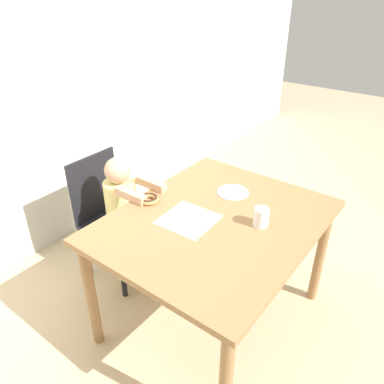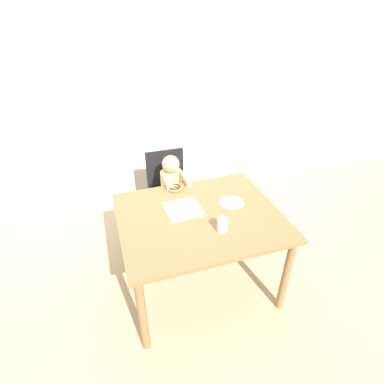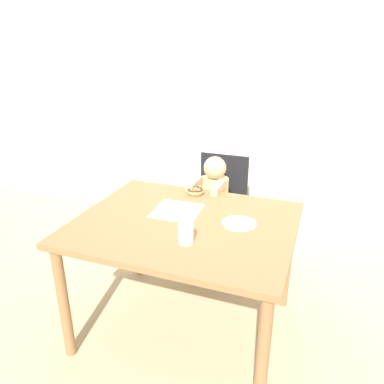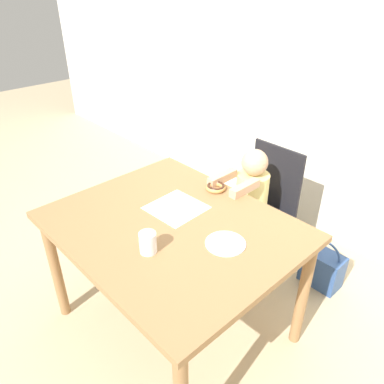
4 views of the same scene
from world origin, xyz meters
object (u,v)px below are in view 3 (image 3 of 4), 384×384
Objects in this scene: handbag at (275,247)px; donut at (195,191)px; chair at (218,211)px; child_figure at (214,213)px; cup at (186,234)px.

donut is at bearing -132.06° from handbag.
child_figure is at bearing -90.00° from chair.
donut is (-0.04, -0.42, 0.33)m from chair.
cup is at bearing -81.72° from child_figure.
chair is at bearing 84.08° from donut.
child_figure is at bearing -150.17° from handbag.
child_figure is 0.63m from handbag.
chair reaches higher than cup.
child_figure reaches higher than chair.
chair reaches higher than handbag.
child_figure is 0.41m from donut.
donut is at bearing -98.53° from child_figure.
handbag is 1.39m from cup.
cup reaches higher than handbag.
child_figure is (-0.00, -0.13, 0.04)m from chair.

